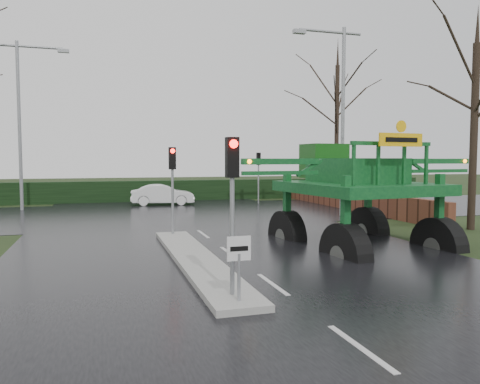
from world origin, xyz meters
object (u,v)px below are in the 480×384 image
object	(u,v)px
traffic_signal_far	(258,166)
street_light_right	(338,104)
traffic_signal_near	(232,182)
crop_sprayer	(341,176)
keep_left_sign	(239,258)
street_light_left_far	(25,110)
white_sedan	(163,205)
traffic_signal_mid	(172,172)

from	to	relation	value
traffic_signal_far	street_light_right	distance (m)	8.86
traffic_signal_near	crop_sprayer	world-z (taller)	crop_sprayer
keep_left_sign	traffic_signal_far	distance (m)	22.93
street_light_left_far	white_sedan	size ratio (longest dim) A/B	2.40
keep_left_sign	traffic_signal_far	world-z (taller)	traffic_signal_far
street_light_right	traffic_signal_near	bearing A→B (deg)	-126.13
traffic_signal_far	crop_sprayer	size ratio (longest dim) A/B	0.37
keep_left_sign	traffic_signal_far	xyz separation A→B (m)	(7.80, 21.51, 1.53)
traffic_signal_mid	street_light_right	xyz separation A→B (m)	(9.49, 4.51, 3.40)
traffic_signal_near	white_sedan	xyz separation A→B (m)	(1.30, 21.78, -2.59)
traffic_signal_mid	crop_sprayer	size ratio (longest dim) A/B	0.37
traffic_signal_near	white_sedan	distance (m)	21.98
street_light_right	crop_sprayer	bearing A→B (deg)	-117.62
traffic_signal_near	street_light_left_far	bearing A→B (deg)	108.17
traffic_signal_far	white_sedan	size ratio (longest dim) A/B	0.85
keep_left_sign	crop_sprayer	distance (m)	6.41
street_light_right	crop_sprayer	xyz separation A→B (m)	(-4.87, -9.31, -3.45)
street_light_right	street_light_left_far	distance (m)	18.24
traffic_signal_near	street_light_right	xyz separation A→B (m)	(9.49, 13.01, 3.40)
street_light_right	street_light_left_far	xyz separation A→B (m)	(-16.39, 8.00, 0.00)
traffic_signal_near	street_light_right	world-z (taller)	street_light_right
traffic_signal_near	crop_sprayer	bearing A→B (deg)	38.66
street_light_right	white_sedan	world-z (taller)	street_light_right
traffic_signal_far	street_light_right	xyz separation A→B (m)	(1.69, -8.01, 3.40)
street_light_left_far	white_sedan	bearing A→B (deg)	5.41
traffic_signal_near	crop_sprayer	distance (m)	5.92
traffic_signal_near	traffic_signal_far	xyz separation A→B (m)	(7.80, 21.02, 0.00)
keep_left_sign	street_light_left_far	world-z (taller)	street_light_left_far
keep_left_sign	white_sedan	xyz separation A→B (m)	(1.30, 22.28, -1.06)
street_light_right	crop_sprayer	distance (m)	11.06
traffic_signal_near	street_light_left_far	xyz separation A→B (m)	(-6.89, 21.01, 3.40)
keep_left_sign	traffic_signal_far	bearing A→B (deg)	70.07
traffic_signal_mid	traffic_signal_far	bearing A→B (deg)	58.07
keep_left_sign	street_light_left_far	distance (m)	23.11
traffic_signal_mid	white_sedan	xyz separation A→B (m)	(1.30, 13.28, -2.59)
crop_sprayer	street_light_right	bearing A→B (deg)	56.55
traffic_signal_mid	white_sedan	world-z (taller)	traffic_signal_mid
keep_left_sign	crop_sprayer	bearing A→B (deg)	42.19
crop_sprayer	traffic_signal_near	bearing A→B (deg)	-147.17
traffic_signal_far	white_sedan	xyz separation A→B (m)	(-6.50, 0.77, -2.59)
keep_left_sign	street_light_left_far	xyz separation A→B (m)	(-6.89, 21.50, 4.93)
traffic_signal_near	traffic_signal_mid	size ratio (longest dim) A/B	1.00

